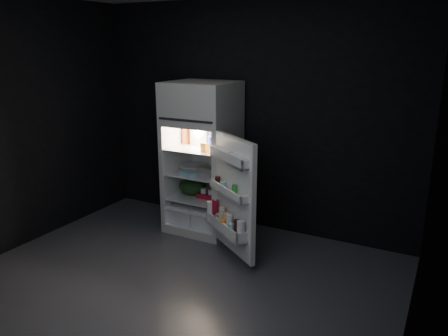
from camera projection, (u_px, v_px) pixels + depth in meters
The scene contains 19 objects.
floor at pixel (173, 285), 4.10m from camera, with size 4.00×3.40×0.00m, color #48484C.
wall_back at pixel (251, 117), 5.18m from camera, with size 4.00×0.00×2.70m, color black.
wall_left at pixel (13, 126), 4.63m from camera, with size 0.00×3.40×2.70m, color black.
wall_right at pixel (422, 177), 2.83m from camera, with size 0.00×3.40×2.70m, color black.
refrigerator at pixel (203, 152), 5.16m from camera, with size 0.76×0.71×1.78m.
fridge_door at pixel (232, 199), 4.42m from camera, with size 0.70×0.57×1.22m.
milk_jug at pixel (198, 136), 5.15m from camera, with size 0.14×0.14×0.24m, color white.
mayo_jar at pixel (213, 142), 5.02m from camera, with size 0.11×0.11×0.14m, color #1C2C9B.
jam_jar at pixel (216, 144), 4.98m from camera, with size 0.10×0.10×0.13m, color black.
amber_bottle at pixel (186, 135), 5.26m from camera, with size 0.09×0.09×0.22m, color #CD5420.
small_carton at pixel (205, 147), 4.87m from camera, with size 0.08×0.06×0.10m, color orange.
egg_carton at pixel (208, 171), 5.10m from camera, with size 0.28×0.11×0.07m, color gray.
pie at pixel (192, 167), 5.29m from camera, with size 0.27×0.27×0.04m, color tan.
flat_package at pixel (188, 173), 5.04m from camera, with size 0.20×0.10×0.04m, color #81BAC8.
wrapped_pkg at pixel (218, 169), 5.20m from camera, with size 0.11×0.09×0.05m, color beige.
produce_bag at pixel (192, 186), 5.29m from camera, with size 0.34×0.29×0.20m, color #193815.
yogurt_tray at pixel (208, 196), 5.18m from camera, with size 0.25×0.14×0.05m, color maroon.
small_can_red at pixel (221, 190), 5.34m from camera, with size 0.07×0.07×0.09m, color maroon.
small_can_silver at pixel (222, 192), 5.27m from camera, with size 0.07×0.07×0.09m, color silver.
Camera 1 is at (2.13, -2.99, 2.17)m, focal length 35.00 mm.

